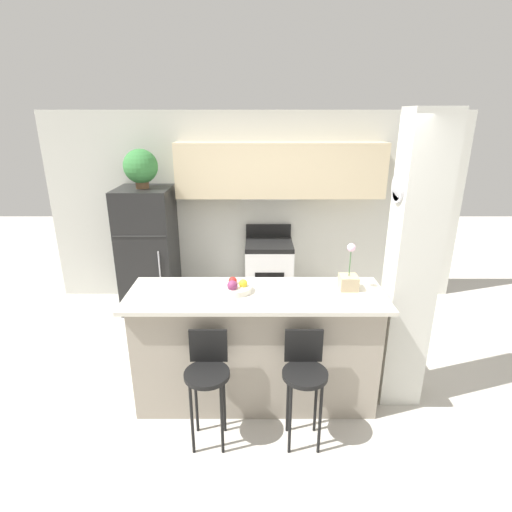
# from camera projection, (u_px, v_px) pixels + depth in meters

# --- Properties ---
(ground_plane) EXTENTS (14.00, 14.00, 0.00)m
(ground_plane) POSITION_uv_depth(u_px,v_px,m) (256.00, 397.00, 3.73)
(ground_plane) COLOR beige
(wall_back) EXTENTS (5.60, 0.38, 2.55)m
(wall_back) POSITION_uv_depth(u_px,v_px,m) (266.00, 194.00, 5.32)
(wall_back) COLOR silver
(wall_back) RESTS_ON ground_plane
(pillar_right) EXTENTS (0.38, 0.32, 2.55)m
(pillar_right) POSITION_uv_depth(u_px,v_px,m) (411.00, 268.00, 3.35)
(pillar_right) COLOR silver
(pillar_right) RESTS_ON ground_plane
(counter_bar) EXTENTS (2.19, 0.70, 1.06)m
(counter_bar) POSITION_uv_depth(u_px,v_px,m) (256.00, 347.00, 3.55)
(counter_bar) COLOR gray
(counter_bar) RESTS_ON ground_plane
(refrigerator) EXTENTS (0.68, 0.72, 1.63)m
(refrigerator) POSITION_uv_depth(u_px,v_px,m) (149.00, 250.00, 5.24)
(refrigerator) COLOR black
(refrigerator) RESTS_ON ground_plane
(stove_range) EXTENTS (0.62, 0.64, 1.07)m
(stove_range) POSITION_uv_depth(u_px,v_px,m) (269.00, 273.00, 5.40)
(stove_range) COLOR white
(stove_range) RESTS_ON ground_plane
(bar_stool_left) EXTENTS (0.35, 0.35, 0.94)m
(bar_stool_left) POSITION_uv_depth(u_px,v_px,m) (208.00, 373.00, 3.06)
(bar_stool_left) COLOR black
(bar_stool_left) RESTS_ON ground_plane
(bar_stool_right) EXTENTS (0.35, 0.35, 0.94)m
(bar_stool_right) POSITION_uv_depth(u_px,v_px,m) (304.00, 374.00, 3.06)
(bar_stool_right) COLOR black
(bar_stool_right) RESTS_ON ground_plane
(potted_plant_on_fridge) EXTENTS (0.42, 0.42, 0.48)m
(potted_plant_on_fridge) POSITION_uv_depth(u_px,v_px,m) (141.00, 167.00, 4.88)
(potted_plant_on_fridge) COLOR brown
(potted_plant_on_fridge) RESTS_ON refrigerator
(orchid_vase) EXTENTS (0.15, 0.15, 0.41)m
(orchid_vase) POSITION_uv_depth(u_px,v_px,m) (349.00, 279.00, 3.43)
(orchid_vase) COLOR tan
(orchid_vase) RESTS_ON counter_bar
(fruit_bowl) EXTENTS (0.27, 0.27, 0.12)m
(fruit_bowl) POSITION_uv_depth(u_px,v_px,m) (236.00, 287.00, 3.40)
(fruit_bowl) COLOR silver
(fruit_bowl) RESTS_ON counter_bar
(trash_bin) EXTENTS (0.28, 0.28, 0.38)m
(trash_bin) POSITION_uv_depth(u_px,v_px,m) (191.00, 301.00, 5.22)
(trash_bin) COLOR black
(trash_bin) RESTS_ON ground_plane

